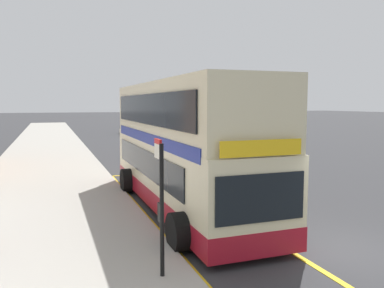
{
  "coord_description": "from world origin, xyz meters",
  "views": [
    {
      "loc": [
        -6.8,
        -7.58,
        3.69
      ],
      "look_at": [
        -1.56,
        6.78,
        2.1
      ],
      "focal_mm": 36.65,
      "sensor_mm": 36.0,
      "label": 1
    }
  ],
  "objects_px": {
    "double_decker_bus": "(182,150)",
    "parked_car_navy_far": "(135,123)",
    "parked_car_black_behind": "(131,127)",
    "parked_car_white_ahead": "(190,144)",
    "bus_stop_sign": "(161,197)"
  },
  "relations": [
    {
      "from": "double_decker_bus",
      "to": "parked_car_navy_far",
      "type": "height_order",
      "value": "double_decker_bus"
    },
    {
      "from": "parked_car_black_behind",
      "to": "parked_car_navy_far",
      "type": "bearing_deg",
      "value": 77.13
    },
    {
      "from": "double_decker_bus",
      "to": "parked_car_navy_far",
      "type": "bearing_deg",
      "value": 80.35
    },
    {
      "from": "double_decker_bus",
      "to": "parked_car_black_behind",
      "type": "bearing_deg",
      "value": 81.74
    },
    {
      "from": "parked_car_navy_far",
      "to": "parked_car_white_ahead",
      "type": "bearing_deg",
      "value": -94.45
    },
    {
      "from": "double_decker_bus",
      "to": "parked_car_black_behind",
      "type": "distance_m",
      "value": 34.73
    },
    {
      "from": "parked_car_white_ahead",
      "to": "parked_car_navy_far",
      "type": "height_order",
      "value": "same"
    },
    {
      "from": "parked_car_black_behind",
      "to": "parked_car_white_ahead",
      "type": "distance_m",
      "value": 20.86
    },
    {
      "from": "bus_stop_sign",
      "to": "double_decker_bus",
      "type": "bearing_deg",
      "value": 67.14
    },
    {
      "from": "bus_stop_sign",
      "to": "parked_car_black_behind",
      "type": "xyz_separation_m",
      "value": [
        7.24,
        39.69,
        -0.98
      ]
    },
    {
      "from": "double_decker_bus",
      "to": "parked_car_white_ahead",
      "type": "relative_size",
      "value": 2.62
    },
    {
      "from": "bus_stop_sign",
      "to": "parked_car_white_ahead",
      "type": "distance_m",
      "value": 20.24
    },
    {
      "from": "double_decker_bus",
      "to": "parked_car_white_ahead",
      "type": "height_order",
      "value": "double_decker_bus"
    },
    {
      "from": "parked_car_white_ahead",
      "to": "parked_car_navy_far",
      "type": "bearing_deg",
      "value": 83.63
    },
    {
      "from": "double_decker_bus",
      "to": "parked_car_black_behind",
      "type": "height_order",
      "value": "double_decker_bus"
    }
  ]
}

